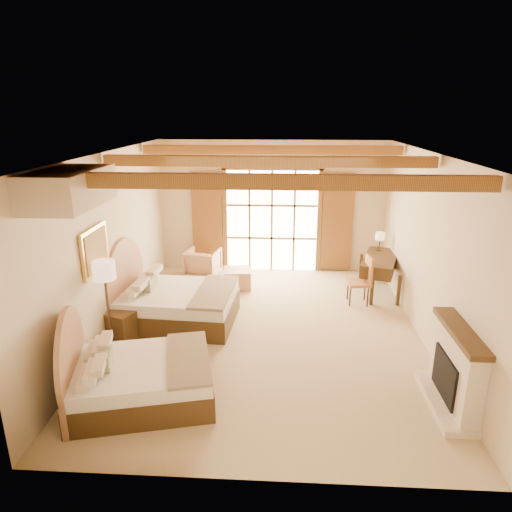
# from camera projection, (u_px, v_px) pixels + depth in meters

# --- Properties ---
(floor) EXTENTS (7.00, 7.00, 0.00)m
(floor) POSITION_uv_depth(u_px,v_px,m) (266.00, 332.00, 8.33)
(floor) COLOR beige
(floor) RESTS_ON ground
(wall_back) EXTENTS (5.50, 0.00, 5.50)m
(wall_back) POSITION_uv_depth(u_px,v_px,m) (272.00, 207.00, 11.16)
(wall_back) COLOR beige
(wall_back) RESTS_ON ground
(wall_left) EXTENTS (0.00, 7.00, 7.00)m
(wall_left) POSITION_uv_depth(u_px,v_px,m) (110.00, 246.00, 7.99)
(wall_left) COLOR beige
(wall_left) RESTS_ON ground
(wall_right) EXTENTS (0.00, 7.00, 7.00)m
(wall_right) POSITION_uv_depth(u_px,v_px,m) (430.00, 251.00, 7.68)
(wall_right) COLOR beige
(wall_right) RESTS_ON ground
(ceiling) EXTENTS (7.00, 7.00, 0.00)m
(ceiling) POSITION_uv_depth(u_px,v_px,m) (268.00, 154.00, 7.35)
(ceiling) COLOR #BB7336
(ceiling) RESTS_ON ground
(ceiling_beams) EXTENTS (5.39, 4.60, 0.18)m
(ceiling_beams) POSITION_uv_depth(u_px,v_px,m) (268.00, 161.00, 7.38)
(ceiling_beams) COLOR olive
(ceiling_beams) RESTS_ON ceiling
(french_doors) EXTENTS (3.95, 0.08, 2.60)m
(french_doors) POSITION_uv_depth(u_px,v_px,m) (272.00, 222.00, 11.21)
(french_doors) COLOR white
(french_doors) RESTS_ON ground
(fireplace) EXTENTS (0.46, 1.40, 1.16)m
(fireplace) POSITION_uv_depth(u_px,v_px,m) (454.00, 372.00, 6.13)
(fireplace) COLOR beige
(fireplace) RESTS_ON ground
(painting) EXTENTS (0.06, 0.95, 0.75)m
(painting) POSITION_uv_depth(u_px,v_px,m) (95.00, 250.00, 7.23)
(painting) COLOR gold
(painting) RESTS_ON wall_left
(canopy_valance) EXTENTS (0.70, 1.40, 0.45)m
(canopy_valance) POSITION_uv_depth(u_px,v_px,m) (69.00, 188.00, 5.66)
(canopy_valance) COLOR beige
(canopy_valance) RESTS_ON ceiling
(bed_near) EXTENTS (2.21, 1.84, 1.25)m
(bed_near) POSITION_uv_depth(u_px,v_px,m) (132.00, 375.00, 6.30)
(bed_near) COLOR #402C15
(bed_near) RESTS_ON floor
(bed_far) EXTENTS (2.23, 1.75, 1.41)m
(bed_far) POSITION_uv_depth(u_px,v_px,m) (169.00, 301.00, 8.63)
(bed_far) COLOR #402C15
(bed_far) RESTS_ON floor
(nightstand) EXTENTS (0.60, 0.60, 0.56)m
(nightstand) POSITION_uv_depth(u_px,v_px,m) (122.00, 326.00, 7.94)
(nightstand) COLOR #402C15
(nightstand) RESTS_ON floor
(floor_lamp) EXTENTS (0.35, 0.35, 1.65)m
(floor_lamp) POSITION_uv_depth(u_px,v_px,m) (104.00, 276.00, 7.10)
(floor_lamp) COLOR #3E2E1E
(floor_lamp) RESTS_ON floor
(armchair) EXTENTS (0.88, 0.90, 0.70)m
(armchair) POSITION_uv_depth(u_px,v_px,m) (203.00, 264.00, 10.92)
(armchair) COLOR tan
(armchair) RESTS_ON floor
(ottoman) EXTENTS (0.67, 0.67, 0.43)m
(ottoman) POSITION_uv_depth(u_px,v_px,m) (237.00, 278.00, 10.36)
(ottoman) COLOR #A47554
(ottoman) RESTS_ON floor
(desk) EXTENTS (1.09, 1.65, 0.82)m
(desk) POSITION_uv_depth(u_px,v_px,m) (379.00, 273.00, 10.03)
(desk) COLOR #402C15
(desk) RESTS_ON floor
(desk_chair) EXTENTS (0.49, 0.49, 1.02)m
(desk_chair) POSITION_uv_depth(u_px,v_px,m) (359.00, 289.00, 9.49)
(desk_chair) COLOR #B26136
(desk_chair) RESTS_ON floor
(desk_lamp) EXTENTS (0.21, 0.21, 0.42)m
(desk_lamp) POSITION_uv_depth(u_px,v_px,m) (380.00, 237.00, 10.28)
(desk_lamp) COLOR #3E2E1E
(desk_lamp) RESTS_ON desk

